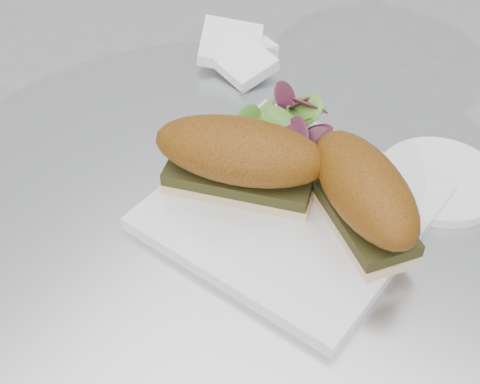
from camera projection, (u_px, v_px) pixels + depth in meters
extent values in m
cylinder|color=#B9BCC1|center=(217.00, 228.00, 0.70)|extent=(0.70, 0.70, 0.02)
cube|color=silver|center=(293.00, 207.00, 0.70)|extent=(0.26, 0.26, 0.02)
cube|color=beige|center=(240.00, 182.00, 0.71)|extent=(0.17, 0.12, 0.01)
cube|color=black|center=(240.00, 173.00, 0.70)|extent=(0.17, 0.12, 0.01)
ellipsoid|color=#6B410A|center=(240.00, 151.00, 0.67)|extent=(0.20, 0.14, 0.06)
cube|color=beige|center=(359.00, 219.00, 0.67)|extent=(0.15, 0.12, 0.01)
cube|color=black|center=(361.00, 210.00, 0.66)|extent=(0.15, 0.12, 0.01)
ellipsoid|color=#6B410A|center=(365.00, 187.00, 0.64)|extent=(0.18, 0.15, 0.06)
cylinder|color=silver|center=(440.00, 180.00, 0.73)|extent=(0.13, 0.13, 0.01)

